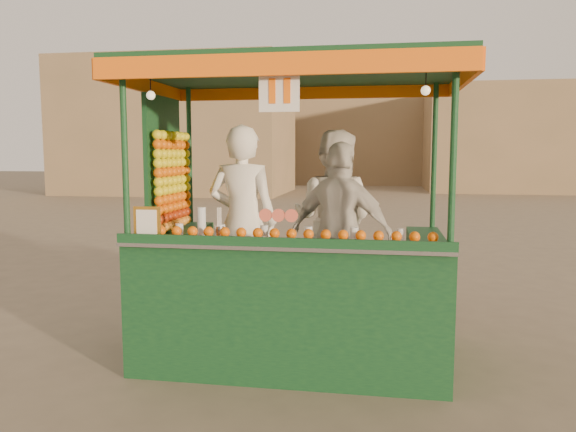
% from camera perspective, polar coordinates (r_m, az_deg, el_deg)
% --- Properties ---
extents(ground, '(90.00, 90.00, 0.00)m').
position_cam_1_polar(ground, '(5.36, 5.24, -14.10)').
color(ground, '#695C4B').
rests_on(ground, ground).
extents(building_left, '(10.00, 6.00, 6.00)m').
position_cam_1_polar(building_left, '(26.72, -11.07, 8.83)').
color(building_left, '#8B6F4F').
rests_on(building_left, ground).
extents(building_right, '(9.00, 6.00, 5.00)m').
position_cam_1_polar(building_right, '(29.75, 22.66, 7.24)').
color(building_right, '#8B6F4F').
rests_on(building_right, ground).
extents(building_center, '(14.00, 7.00, 7.00)m').
position_cam_1_polar(building_center, '(35.12, 5.79, 9.16)').
color(building_center, '#8B6F4F').
rests_on(building_center, ground).
extents(juice_cart, '(2.91, 1.89, 2.65)m').
position_cam_1_polar(juice_cart, '(5.07, -0.25, -5.19)').
color(juice_cart, '#0E341D').
rests_on(juice_cart, ground).
extents(vendor_left, '(0.69, 0.47, 1.83)m').
position_cam_1_polar(vendor_left, '(5.34, -4.65, -0.60)').
color(vendor_left, white).
rests_on(vendor_left, ground).
extents(vendor_middle, '(1.02, 0.88, 1.80)m').
position_cam_1_polar(vendor_middle, '(5.67, 4.60, -0.36)').
color(vendor_middle, white).
rests_on(vendor_middle, ground).
extents(vendor_right, '(1.06, 0.70, 1.67)m').
position_cam_1_polar(vendor_right, '(5.06, 5.44, -1.90)').
color(vendor_right, silver).
rests_on(vendor_right, ground).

